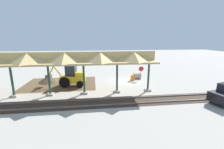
# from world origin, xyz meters

# --- Properties ---
(ground_plane) EXTENTS (120.00, 120.00, 0.00)m
(ground_plane) POSITION_xyz_m (0.00, 0.00, 0.00)
(ground_plane) COLOR #9E998E
(dirt_work_zone) EXTENTS (9.89, 7.00, 0.01)m
(dirt_work_zone) POSITION_xyz_m (9.57, 0.10, 0.00)
(dirt_work_zone) COLOR brown
(dirt_work_zone) RESTS_ON ground
(platform_canopy) EXTENTS (24.35, 3.20, 4.90)m
(platform_canopy) POSITION_xyz_m (9.81, 4.51, 4.18)
(platform_canopy) COLOR #9E998E
(platform_canopy) RESTS_ON ground
(rail_tracks) EXTENTS (60.00, 2.58, 0.15)m
(rail_tracks) POSITION_xyz_m (0.00, 7.41, 0.03)
(rail_tracks) COLOR slate
(rail_tracks) RESTS_ON ground
(stop_sign) EXTENTS (0.76, 0.12, 2.13)m
(stop_sign) POSITION_xyz_m (-2.48, -0.49, 1.52)
(stop_sign) COLOR gray
(stop_sign) RESTS_ON ground
(backhoe) EXTENTS (5.33, 2.14, 2.82)m
(backhoe) POSITION_xyz_m (7.77, 1.27, 1.26)
(backhoe) COLOR yellow
(backhoe) RESTS_ON ground
(dirt_mound) EXTENTS (5.98, 5.98, 1.92)m
(dirt_mound) POSITION_xyz_m (11.52, -1.10, 0.00)
(dirt_mound) COLOR brown
(dirt_mound) RESTS_ON ground
(concrete_pipe) EXTENTS (1.20, 1.08, 0.94)m
(concrete_pipe) POSITION_xyz_m (-2.12, -1.26, 0.47)
(concrete_pipe) COLOR #9E9384
(concrete_pipe) RESTS_ON ground
(traffic_barrel) EXTENTS (0.56, 0.56, 0.90)m
(traffic_barrel) POSITION_xyz_m (-1.07, -0.18, 0.45)
(traffic_barrel) COLOR orange
(traffic_barrel) RESTS_ON ground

